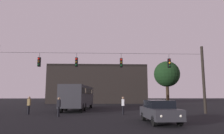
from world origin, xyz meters
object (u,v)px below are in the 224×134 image
(pedestrian_crossing_left, at_px, (29,104))
(pedestrian_crossing_right, at_px, (123,104))
(pedestrian_crossing_center, at_px, (59,106))
(city_bus, at_px, (79,95))
(tree_left_silhouette, at_px, (167,74))
(car_near_right, at_px, (159,111))

(pedestrian_crossing_left, relative_size, pedestrian_crossing_right, 1.01)
(pedestrian_crossing_center, bearing_deg, city_bus, 84.52)
(city_bus, height_order, pedestrian_crossing_right, city_bus)
(city_bus, relative_size, tree_left_silhouette, 1.42)
(city_bus, distance_m, pedestrian_crossing_center, 8.27)
(car_near_right, relative_size, pedestrian_crossing_center, 2.63)
(city_bus, height_order, pedestrian_crossing_center, city_bus)
(tree_left_silhouette, bearing_deg, pedestrian_crossing_left, -141.37)
(pedestrian_crossing_left, bearing_deg, city_bus, 55.70)
(car_near_right, bearing_deg, city_bus, 119.01)
(pedestrian_crossing_left, bearing_deg, pedestrian_crossing_right, -3.72)
(pedestrian_crossing_center, bearing_deg, car_near_right, -29.42)
(car_near_right, height_order, pedestrian_crossing_left, pedestrian_crossing_left)
(pedestrian_crossing_right, bearing_deg, tree_left_silhouette, 58.66)
(city_bus, height_order, car_near_right, city_bus)
(pedestrian_crossing_right, height_order, tree_left_silhouette, tree_left_silhouette)
(pedestrian_crossing_center, relative_size, pedestrian_crossing_right, 0.98)
(pedestrian_crossing_right, relative_size, tree_left_silhouette, 0.22)
(city_bus, distance_m, pedestrian_crossing_left, 7.39)
(city_bus, xyz_separation_m, tree_left_silhouette, (14.50, 8.83, 3.67))
(pedestrian_crossing_center, relative_size, tree_left_silhouette, 0.21)
(city_bus, bearing_deg, tree_left_silhouette, 31.35)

